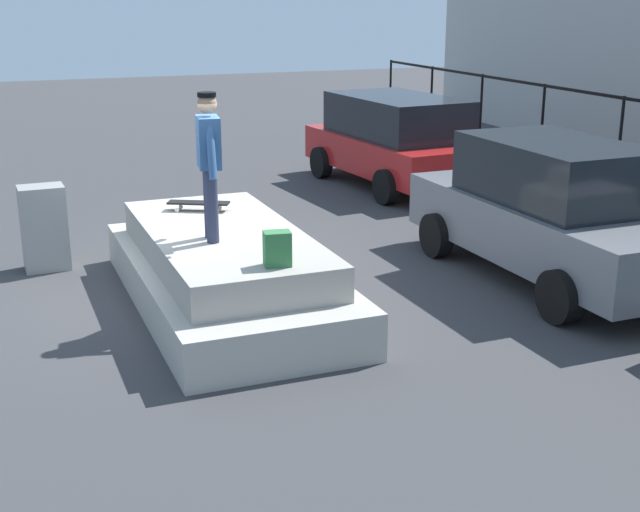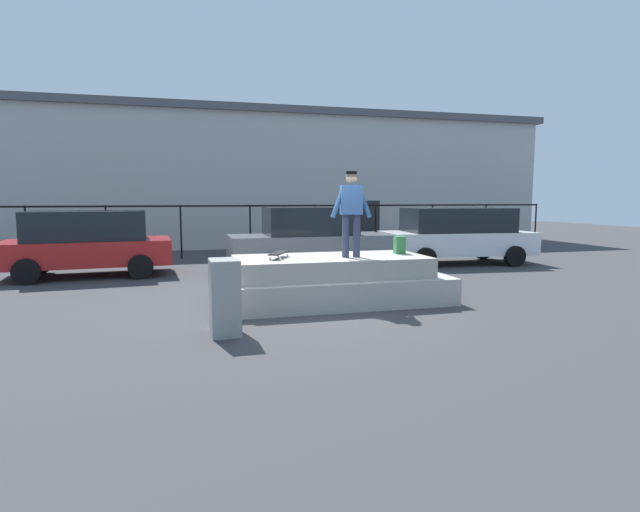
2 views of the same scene
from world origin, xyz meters
name	(u,v)px [view 1 (image 1 of 2)]	position (x,y,z in m)	size (l,w,h in m)	color
ground_plane	(184,293)	(0.00, 0.00, 0.00)	(60.00, 60.00, 0.00)	#38383A
concrete_ledge	(225,271)	(0.56, 0.41, 0.42)	(4.67, 2.12, 0.93)	#ADA89E
skateboarder	(209,156)	(0.90, 0.17, 1.90)	(0.82, 0.30, 1.69)	#2D334C
skateboard	(198,203)	(-0.51, 0.37, 1.03)	(0.55, 0.81, 0.12)	black
backpack	(277,249)	(2.11, 0.55, 1.12)	(0.28, 0.20, 0.37)	#33723F
car_red_hatchback_near	(397,139)	(-4.81, 5.40, 0.93)	(4.38, 2.48, 1.76)	#B21E1E
car_grey_sedan_mid	(552,211)	(1.18, 4.68, 0.93)	(4.59, 2.05, 1.85)	slate
utility_box	(44,228)	(-1.71, -1.52, 0.59)	(0.44, 0.60, 1.17)	gray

